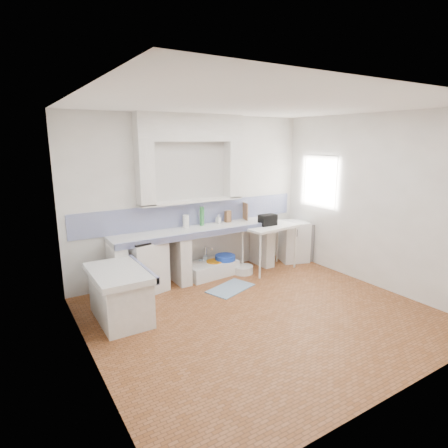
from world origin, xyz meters
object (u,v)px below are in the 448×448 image
sink (211,269)px  side_table (269,248)px  stove (144,266)px  fridge (293,241)px

sink → side_table: side_table is taller
stove → sink: size_ratio=0.89×
side_table → sink: bearing=158.3°
side_table → fridge: bearing=6.2°
side_table → fridge: 0.77m
stove → side_table: size_ratio=0.82×
stove → side_table: (2.32, -0.27, 0.01)m
side_table → fridge: fridge is taller
stove → sink: (1.23, 0.02, -0.30)m
side_table → stove: bearing=166.8°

